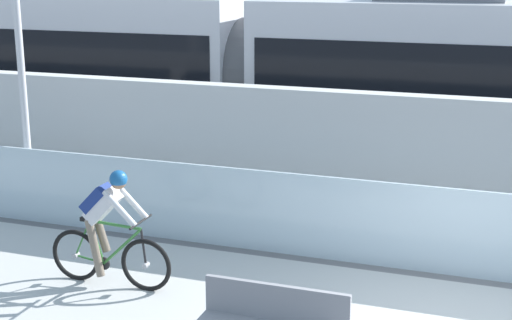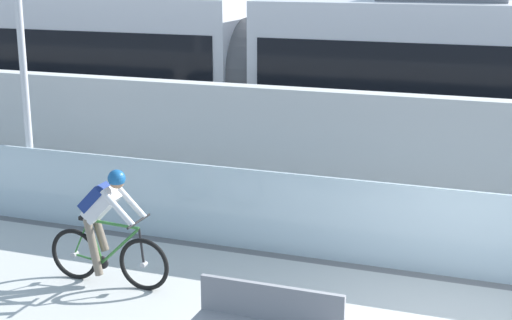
{
  "view_description": "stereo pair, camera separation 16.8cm",
  "coord_description": "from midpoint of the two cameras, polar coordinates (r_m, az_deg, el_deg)",
  "views": [
    {
      "loc": [
        0.33,
        -8.16,
        4.19
      ],
      "look_at": [
        -3.33,
        2.35,
        1.25
      ],
      "focal_mm": 52.99,
      "sensor_mm": 36.0,
      "label": 1
    },
    {
      "loc": [
        0.49,
        -8.1,
        4.19
      ],
      "look_at": [
        -3.33,
        2.35,
        1.25
      ],
      "focal_mm": 52.99,
      "sensor_mm": 36.0,
      "label": 2
    }
  ],
  "objects": [
    {
      "name": "tram",
      "position": [
        16.08,
        0.3,
        6.59
      ],
      "size": [
        22.56,
        2.54,
        3.81
      ],
      "color": "silver",
      "rests_on": "ground"
    },
    {
      "name": "lamp_post_antenna",
      "position": [
        12.89,
        -17.07,
        10.17
      ],
      "size": [
        0.28,
        0.28,
        5.2
      ],
      "color": "gray",
      "rests_on": "ground"
    },
    {
      "name": "tram_rail_near",
      "position": [
        14.87,
        17.67,
        -2.27
      ],
      "size": [
        32.0,
        0.08,
        0.01
      ],
      "primitive_type": "cube",
      "color": "#595654",
      "rests_on": "ground"
    },
    {
      "name": "glass_parapet",
      "position": [
        10.61,
        16.73,
        -5.53
      ],
      "size": [
        32.0,
        0.05,
        1.24
      ],
      "primitive_type": "cube",
      "color": "silver",
      "rests_on": "ground"
    },
    {
      "name": "cyclist_on_bike",
      "position": [
        10.11,
        -10.76,
        -5.06
      ],
      "size": [
        1.77,
        0.58,
        1.61
      ],
      "color": "black",
      "rests_on": "ground"
    },
    {
      "name": "concrete_barrier_wall",
      "position": [
        12.19,
        17.46,
        -0.67
      ],
      "size": [
        32.0,
        0.36,
        2.16
      ],
      "primitive_type": "cube",
      "color": "silver",
      "rests_on": "ground"
    },
    {
      "name": "tram_rail_far",
      "position": [
        16.25,
        17.93,
        -0.86
      ],
      "size": [
        32.0,
        0.08,
        0.01
      ],
      "primitive_type": "cube",
      "color": "#595654",
      "rests_on": "ground"
    }
  ]
}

